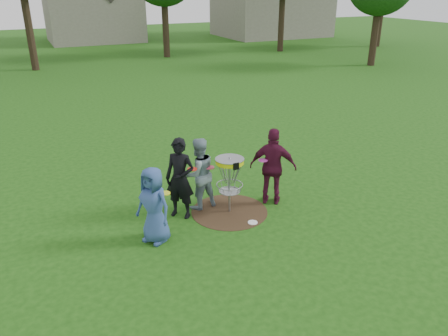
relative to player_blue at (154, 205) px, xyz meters
name	(u,v)px	position (x,y,z in m)	size (l,w,h in m)	color
ground	(229,211)	(1.93, 0.47, -0.82)	(100.00, 100.00, 0.00)	#19470F
dirt_patch	(229,211)	(1.93, 0.47, -0.82)	(1.80, 1.80, 0.01)	#47331E
player_blue	(154,205)	(0.00, 0.00, 0.00)	(0.80, 0.52, 1.64)	#314D89
player_black	(180,179)	(0.84, 0.76, 0.12)	(0.68, 0.45, 1.88)	black
player_grey	(199,174)	(1.38, 1.00, 0.05)	(0.84, 0.66, 1.74)	#8097A5
player_maroon	(273,167)	(3.07, 0.45, 0.13)	(1.11, 0.46, 1.89)	#50122D
disc_on_grass	(253,223)	(2.17, -0.23, -0.81)	(0.22, 0.22, 0.02)	white
disc_golf_basket	(230,172)	(1.93, 0.46, 0.20)	(0.66, 0.67, 1.38)	#9EA0A5
held_discs	(209,172)	(1.44, 0.50, 0.28)	(2.74, 0.96, 0.17)	yellow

